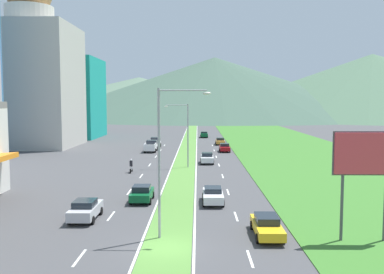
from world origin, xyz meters
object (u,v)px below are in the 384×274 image
object	(u,v)px
street_lamp_mid	(185,131)
car_0	(204,134)
car_6	(142,193)
pickup_truck_0	(151,146)
motorcycle_rider	(131,167)
car_3	(225,148)
car_5	(267,226)
car_1	(213,195)
car_4	(207,158)
car_2	(220,141)
billboard_roadside	(365,160)
car_7	(85,209)
pickup_truck_1	(155,143)
street_lamp_near	(165,153)

from	to	relation	value
street_lamp_mid	car_0	world-z (taller)	street_lamp_mid
car_6	pickup_truck_0	xyz separation A→B (m)	(-3.50, 39.11, 0.21)
pickup_truck_0	motorcycle_rider	distance (m)	23.19
car_3	car_5	size ratio (longest dim) A/B	0.84
car_1	car_3	xyz separation A→B (m)	(3.58, 39.36, 0.03)
car_5	pickup_truck_0	distance (m)	50.93
motorcycle_rider	car_4	bearing A→B (deg)	-50.72
car_2	car_4	world-z (taller)	car_4
car_4	billboard_roadside	bearing A→B (deg)	15.25
street_lamp_mid	car_1	bearing A→B (deg)	-81.30
car_4	car_6	world-z (taller)	car_4
car_4	car_1	bearing A→B (deg)	-0.02
street_lamp_mid	car_2	xyz separation A→B (m)	(6.60, 31.29, -4.47)
car_7	pickup_truck_1	bearing A→B (deg)	-0.30
street_lamp_mid	car_6	bearing A→B (deg)	-99.68
car_3	car_4	distance (m)	14.96
car_2	car_7	bearing A→B (deg)	-13.40
car_7	pickup_truck_0	xyz separation A→B (m)	(0.17, 45.19, 0.18)
car_1	car_5	distance (m)	9.99
street_lamp_near	car_2	bearing A→B (deg)	83.53
car_7	pickup_truck_1	world-z (taller)	pickup_truck_1
car_3	pickup_truck_0	bearing A→B (deg)	-91.50
car_0	car_6	xyz separation A→B (m)	(-6.86, -69.56, -0.01)
pickup_truck_1	motorcycle_rider	xyz separation A→B (m)	(-0.13, -29.61, -0.24)
car_2	car_7	distance (m)	59.14
street_lamp_near	car_5	distance (m)	8.74
motorcycle_rider	pickup_truck_0	bearing A→B (deg)	-0.06
car_7	car_1	bearing A→B (deg)	-61.97
car_2	pickup_truck_1	distance (m)	14.68
billboard_roadside	motorcycle_rider	size ratio (longest dim) A/B	3.70
car_5	motorcycle_rider	size ratio (longest dim) A/B	2.39
street_lamp_mid	car_1	size ratio (longest dim) A/B	2.03
street_lamp_mid	car_4	xyz separation A→B (m)	(3.18, 4.07, -4.41)
car_4	pickup_truck_0	bearing A→B (deg)	-145.78
street_lamp_mid	car_3	distance (m)	20.28
car_4	pickup_truck_0	size ratio (longest dim) A/B	0.78
car_0	motorcycle_rider	xyz separation A→B (m)	(-10.38, -53.63, -0.04)
car_2	pickup_truck_0	distance (m)	18.31
street_lamp_mid	car_6	xyz separation A→B (m)	(-3.44, -20.15, -4.45)
car_3	car_0	bearing A→B (deg)	-173.82
car_1	pickup_truck_0	distance (m)	40.98
street_lamp_near	pickup_truck_1	bearing A→B (deg)	96.50
billboard_roadside	pickup_truck_1	world-z (taller)	billboard_roadside
billboard_roadside	car_3	bearing A→B (deg)	96.93
car_0	pickup_truck_0	bearing A→B (deg)	-18.79
car_6	street_lamp_mid	bearing A→B (deg)	-9.68
pickup_truck_0	car_3	bearing A→B (deg)	-91.50
car_1	car_2	world-z (taller)	car_2
car_4	pickup_truck_1	bearing A→B (deg)	-154.82
car_5	pickup_truck_0	bearing A→B (deg)	-164.60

